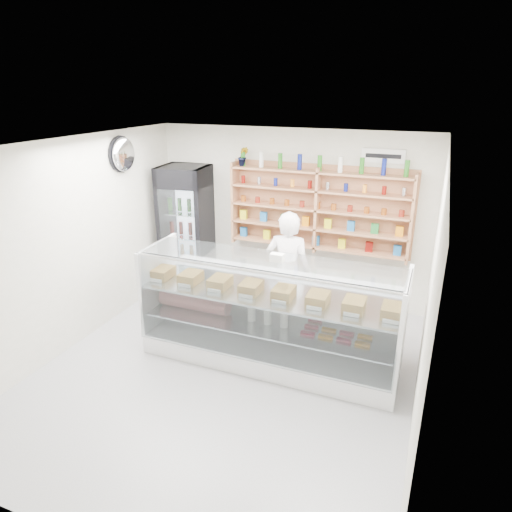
% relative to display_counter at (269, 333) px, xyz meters
% --- Properties ---
extents(room, '(5.00, 5.00, 5.00)m').
position_rel_display_counter_xyz_m(room, '(-0.41, -0.48, 1.02)').
color(room, '#AEADB3').
rests_on(room, ground).
extents(display_counter, '(3.29, 0.98, 1.43)m').
position_rel_display_counter_xyz_m(display_counter, '(0.00, 0.00, 0.00)').
color(display_counter, white).
rests_on(display_counter, floor).
extents(shop_worker, '(0.69, 0.48, 1.78)m').
position_rel_display_counter_xyz_m(shop_worker, '(-0.07, 0.92, 0.51)').
color(shop_worker, silver).
rests_on(shop_worker, floor).
extents(drinks_cooler, '(0.86, 0.84, 2.17)m').
position_rel_display_counter_xyz_m(drinks_cooler, '(-2.13, 1.64, 0.70)').
color(drinks_cooler, black).
rests_on(drinks_cooler, floor).
extents(wall_shelving, '(2.84, 0.28, 1.33)m').
position_rel_display_counter_xyz_m(wall_shelving, '(0.09, 1.86, 1.21)').
color(wall_shelving, '#A7724E').
rests_on(wall_shelving, back_wall).
extents(potted_plant, '(0.20, 0.18, 0.30)m').
position_rel_display_counter_xyz_m(potted_plant, '(-1.16, 1.86, 1.96)').
color(potted_plant, '#1E6626').
rests_on(potted_plant, wall_shelving).
extents(security_mirror, '(0.15, 0.50, 0.50)m').
position_rel_display_counter_xyz_m(security_mirror, '(-2.58, 0.72, 2.07)').
color(security_mirror, silver).
rests_on(security_mirror, left_wall).
extents(wall_sign, '(0.62, 0.03, 0.20)m').
position_rel_display_counter_xyz_m(wall_sign, '(0.99, 1.99, 2.07)').
color(wall_sign, white).
rests_on(wall_sign, back_wall).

